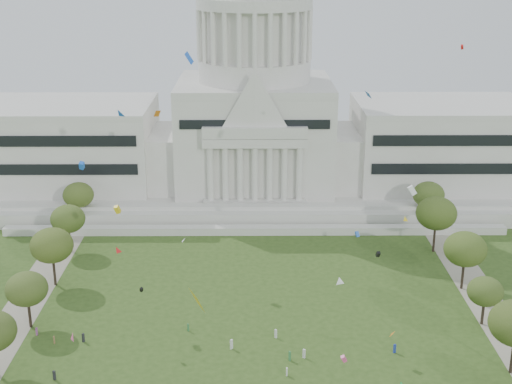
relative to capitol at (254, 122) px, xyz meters
name	(u,v)px	position (x,y,z in m)	size (l,w,h in m)	color
capitol	(254,122)	(0.00, 0.00, 0.00)	(160.00, 64.50, 91.30)	beige
path_left	(4,337)	(-48.00, -83.59, -22.28)	(8.00, 160.00, 0.04)	gray
path_right	(508,335)	(48.00, -83.59, -22.28)	(8.00, 160.00, 0.04)	gray
row_tree_l_3	(27,289)	(-44.09, -79.67, -14.09)	(8.12, 8.12, 11.55)	black
row_tree_r_3	(485,292)	(44.40, -79.10, -15.21)	(7.01, 7.01, 9.98)	black
row_tree_l_4	(52,245)	(-44.08, -61.17, -12.90)	(9.29, 9.29, 13.21)	black
row_tree_r_4	(465,249)	(44.76, -63.55, -13.01)	(9.19, 9.19, 13.06)	black
row_tree_l_5	(68,219)	(-45.22, -42.58, -13.88)	(8.33, 8.33, 11.85)	black
row_tree_r_5	(436,213)	(43.49, -43.40, -12.37)	(9.82, 9.82, 13.96)	black
row_tree_l_6	(78,195)	(-46.87, -24.45, -14.02)	(8.19, 8.19, 11.64)	black
row_tree_r_6	(429,195)	(45.96, -25.46, -13.79)	(8.42, 8.42, 11.97)	black
distant_crowd	(182,381)	(-12.77, -99.78, -21.43)	(67.67, 37.98, 1.92)	#33723F
kite_swarm	(271,271)	(1.99, -107.17, 2.41)	(88.80, 102.14, 63.94)	red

